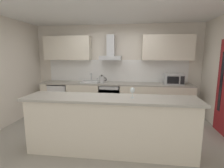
% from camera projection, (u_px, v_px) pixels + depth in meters
% --- Properties ---
extents(ground, '(5.98, 4.63, 0.02)m').
position_uv_depth(ground, '(107.00, 135.00, 3.72)').
color(ground, gray).
extents(ceiling, '(5.98, 4.63, 0.02)m').
position_uv_depth(ceiling, '(107.00, 7.00, 3.27)').
color(ceiling, white).
extents(wall_back, '(5.98, 0.12, 2.60)m').
position_uv_depth(wall_back, '(116.00, 68.00, 5.32)').
color(wall_back, silver).
rests_on(wall_back, ground).
extents(backsplash_tile, '(4.23, 0.02, 0.66)m').
position_uv_depth(backsplash_tile, '(116.00, 71.00, 5.27)').
color(backsplash_tile, white).
extents(counter_back, '(4.38, 0.60, 0.90)m').
position_uv_depth(counter_back, '(115.00, 98.00, 5.10)').
color(counter_back, beige).
rests_on(counter_back, ground).
extents(counter_island, '(2.97, 0.64, 1.00)m').
position_uv_depth(counter_island, '(110.00, 125.00, 3.00)').
color(counter_island, beige).
rests_on(counter_island, ground).
extents(upper_cabinets, '(4.32, 0.32, 0.70)m').
position_uv_depth(upper_cabinets, '(116.00, 48.00, 5.00)').
color(upper_cabinets, beige).
extents(oven, '(0.60, 0.62, 0.80)m').
position_uv_depth(oven, '(110.00, 98.00, 5.09)').
color(oven, slate).
rests_on(oven, ground).
extents(refrigerator, '(0.58, 0.60, 0.85)m').
position_uv_depth(refrigerator, '(61.00, 97.00, 5.28)').
color(refrigerator, white).
rests_on(refrigerator, ground).
extents(microwave, '(0.50, 0.38, 0.30)m').
position_uv_depth(microwave, '(174.00, 79.00, 4.74)').
color(microwave, '#B7BABC').
rests_on(microwave, counter_back).
extents(sink, '(0.50, 0.40, 0.26)m').
position_uv_depth(sink, '(90.00, 82.00, 5.09)').
color(sink, silver).
rests_on(sink, counter_back).
extents(kettle, '(0.29, 0.15, 0.24)m').
position_uv_depth(kettle, '(102.00, 79.00, 4.99)').
color(kettle, '#B7BABC').
rests_on(kettle, counter_back).
extents(range_hood, '(0.62, 0.45, 0.72)m').
position_uv_depth(range_hood, '(111.00, 52.00, 4.99)').
color(range_hood, '#B7BABC').
extents(wine_glass, '(0.08, 0.08, 0.18)m').
position_uv_depth(wine_glass, '(133.00, 91.00, 2.86)').
color(wine_glass, silver).
rests_on(wine_glass, counter_island).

